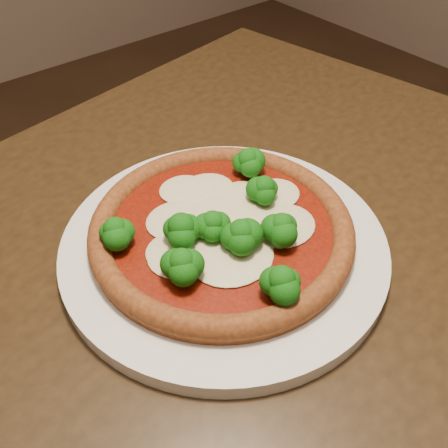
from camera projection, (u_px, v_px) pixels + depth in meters
floor at (243, 408)px, 1.21m from camera, size 4.00×4.00×0.00m
dining_table at (231, 336)px, 0.60m from camera, size 1.19×1.00×0.75m
plate at (224, 244)px, 0.55m from camera, size 0.36×0.36×0.02m
pizza at (222, 228)px, 0.53m from camera, size 0.29×0.29×0.06m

